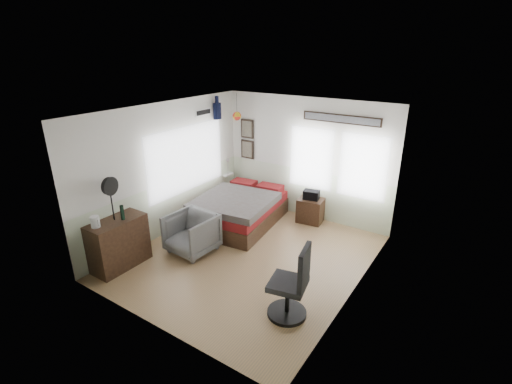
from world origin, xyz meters
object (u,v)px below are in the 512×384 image
armchair (192,233)px  dresser (119,243)px  task_chair (292,289)px  nightstand (310,210)px  bed (240,209)px

armchair → dresser: bearing=-120.4°
dresser → task_chair: 3.22m
dresser → armchair: size_ratio=1.19×
nightstand → armchair: bearing=-125.8°
dresser → task_chair: size_ratio=0.86×
armchair → task_chair: task_chair is taller
bed → task_chair: bearing=-47.5°
bed → nightstand: (1.27, 0.94, -0.06)m
task_chair → armchair: bearing=155.0°
nightstand → task_chair: size_ratio=0.47×
nightstand → task_chair: 3.22m
bed → nightstand: bed is taller
nightstand → task_chair: (1.14, -3.00, 0.20)m
armchair → bed: bearing=91.7°
dresser → task_chair: (3.18, 0.50, 0.02)m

